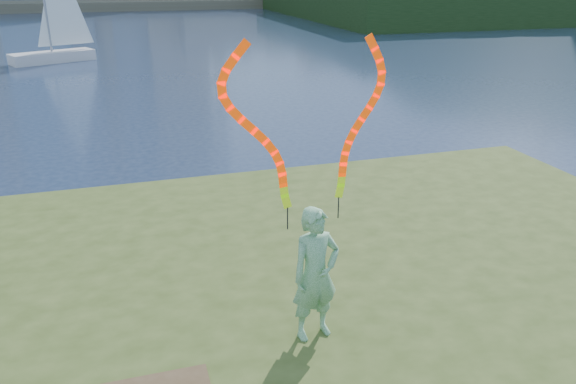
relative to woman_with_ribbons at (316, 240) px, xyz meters
name	(u,v)px	position (x,y,z in m)	size (l,w,h in m)	color
ground	(229,332)	(-0.91, 1.46, -2.19)	(320.00, 320.00, 0.00)	#19253E
far_shore	(116,0)	(-0.91, 96.46, -1.59)	(320.00, 40.00, 1.20)	brown
wooded_hill	(564,9)	(58.66, 61.42, -2.03)	(78.00, 50.00, 63.00)	black
woman_with_ribbons	(316,240)	(0.00, 0.00, 0.00)	(2.10, 0.61, 4.19)	#146B21
sailboat	(54,39)	(-5.60, 32.10, -0.84)	(5.10, 3.44, 7.87)	silver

